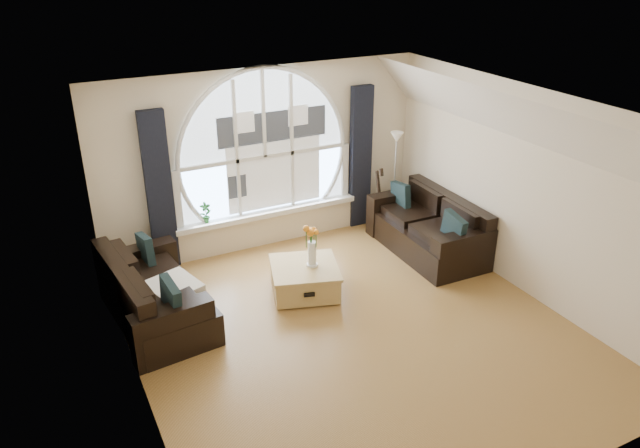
{
  "coord_description": "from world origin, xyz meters",
  "views": [
    {
      "loc": [
        -3.14,
        -5.3,
        4.31
      ],
      "look_at": [
        0.0,
        0.9,
        1.05
      ],
      "focal_mm": 34.24,
      "sensor_mm": 36.0,
      "label": 1
    }
  ],
  "objects": [
    {
      "name": "wall_back",
      "position": [
        0.0,
        2.75,
        1.35
      ],
      "size": [
        5.0,
        0.01,
        2.7
      ],
      "primitive_type": "cube",
      "color": "beige",
      "rests_on": "ground"
    },
    {
      "name": "window_sill",
      "position": [
        0.0,
        2.65,
        0.51
      ],
      "size": [
        2.9,
        0.22,
        0.08
      ],
      "primitive_type": "cube",
      "color": "white",
      "rests_on": "wall_back"
    },
    {
      "name": "wall_right",
      "position": [
        2.5,
        0.0,
        1.35
      ],
      "size": [
        0.01,
        5.5,
        2.7
      ],
      "primitive_type": "cube",
      "color": "beige",
      "rests_on": "ground"
    },
    {
      "name": "ceiling",
      "position": [
        0.0,
        0.0,
        2.7
      ],
      "size": [
        5.0,
        5.5,
        0.01
      ],
      "primitive_type": "cube",
      "color": "silver",
      "rests_on": "ground"
    },
    {
      "name": "coffee_chest",
      "position": [
        -0.14,
        1.08,
        0.21
      ],
      "size": [
        1.1,
        1.1,
        0.43
      ],
      "primitive_type": "cube",
      "rotation": [
        0.0,
        0.0,
        -0.31
      ],
      "color": "#A8864A",
      "rests_on": "ground"
    },
    {
      "name": "throw_blanket",
      "position": [
        -1.86,
        1.15,
        0.5
      ],
      "size": [
        0.7,
        0.7,
        0.1
      ],
      "primitive_type": "cube",
      "rotation": [
        0.0,
        0.0,
        0.33
      ],
      "color": "silver",
      "rests_on": "sofa_left"
    },
    {
      "name": "sofa_right",
      "position": [
        2.0,
        1.31,
        0.4
      ],
      "size": [
        1.0,
        1.94,
        0.85
      ],
      "primitive_type": "cube",
      "rotation": [
        0.0,
        0.0,
        -0.02
      ],
      "color": "black",
      "rests_on": "ground"
    },
    {
      "name": "ground",
      "position": [
        0.0,
        0.0,
        0.0
      ],
      "size": [
        5.0,
        5.5,
        0.01
      ],
      "primitive_type": "cube",
      "color": "brown",
      "rests_on": "ground"
    },
    {
      "name": "floor_lamp",
      "position": [
        2.04,
        2.29,
        0.8
      ],
      "size": [
        0.24,
        0.24,
        1.6
      ],
      "primitive_type": "cube",
      "color": "#B2B2B2",
      "rests_on": "ground"
    },
    {
      "name": "arched_window",
      "position": [
        0.0,
        2.72,
        1.62
      ],
      "size": [
        2.6,
        0.06,
        2.15
      ],
      "primitive_type": "cube",
      "color": "silver",
      "rests_on": "wall_back"
    },
    {
      "name": "attic_slope",
      "position": [
        2.2,
        0.0,
        2.35
      ],
      "size": [
        0.92,
        5.5,
        0.72
      ],
      "primitive_type": "cube",
      "color": "silver",
      "rests_on": "ground"
    },
    {
      "name": "guitar",
      "position": [
        1.77,
        2.37,
        0.53
      ],
      "size": [
        0.4,
        0.3,
        1.06
      ],
      "primitive_type": "cube",
      "rotation": [
        0.0,
        0.0,
        0.18
      ],
      "color": "brown",
      "rests_on": "ground"
    },
    {
      "name": "potted_plant",
      "position": [
        -0.97,
        2.65,
        0.71
      ],
      "size": [
        0.17,
        0.13,
        0.31
      ],
      "primitive_type": "imported",
      "rotation": [
        0.0,
        0.0,
        0.1
      ],
      "color": "#1E6023",
      "rests_on": "window_sill"
    },
    {
      "name": "sofa_left",
      "position": [
        -2.05,
        1.3,
        0.4
      ],
      "size": [
        1.14,
        1.97,
        0.83
      ],
      "primitive_type": "cube",
      "rotation": [
        0.0,
        0.0,
        0.11
      ],
      "color": "black",
      "rests_on": "ground"
    },
    {
      "name": "curtain_left",
      "position": [
        -1.6,
        2.63,
        1.15
      ],
      "size": [
        0.35,
        0.12,
        2.3
      ],
      "primitive_type": "cube",
      "color": "black",
      "rests_on": "ground"
    },
    {
      "name": "neighbor_house",
      "position": [
        0.15,
        2.71,
        1.5
      ],
      "size": [
        1.7,
        0.02,
        1.5
      ],
      "primitive_type": "cube",
      "color": "silver",
      "rests_on": "wall_back"
    },
    {
      "name": "wall_left",
      "position": [
        -2.5,
        0.0,
        1.35
      ],
      "size": [
        0.01,
        5.5,
        2.7
      ],
      "primitive_type": "cube",
      "color": "beige",
      "rests_on": "ground"
    },
    {
      "name": "vase_flowers",
      "position": [
        -0.04,
        1.05,
        0.78
      ],
      "size": [
        0.24,
        0.24,
        0.7
      ],
      "primitive_type": "cube",
      "color": "white",
      "rests_on": "coffee_chest"
    },
    {
      "name": "wall_front",
      "position": [
        0.0,
        -2.75,
        1.35
      ],
      "size": [
        5.0,
        0.01,
        2.7
      ],
      "primitive_type": "cube",
      "color": "beige",
      "rests_on": "ground"
    },
    {
      "name": "window_frame",
      "position": [
        0.0,
        2.69,
        1.62
      ],
      "size": [
        2.76,
        0.08,
        2.15
      ],
      "primitive_type": "cube",
      "color": "white",
      "rests_on": "wall_back"
    },
    {
      "name": "curtain_right",
      "position": [
        1.6,
        2.63,
        1.15
      ],
      "size": [
        0.35,
        0.12,
        2.3
      ],
      "primitive_type": "cube",
      "color": "black",
      "rests_on": "ground"
    }
  ]
}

